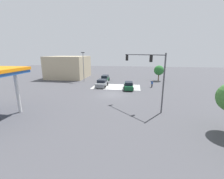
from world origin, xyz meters
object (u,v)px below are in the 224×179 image
object	(u,v)px
car_1	(102,83)
tree_corner_b	(159,70)
pedestrian	(152,84)
street_light_pole_a	(83,64)
car_0	(129,86)
car_2	(105,79)
traffic_signal_mast	(151,70)

from	to	relation	value
car_1	tree_corner_b	distance (m)	16.35
pedestrian	street_light_pole_a	world-z (taller)	street_light_pole_a
car_0	tree_corner_b	bearing A→B (deg)	-38.47
car_1	street_light_pole_a	xyz separation A→B (m)	(5.87, -5.21, 3.75)
car_1	tree_corner_b	world-z (taller)	tree_corner_b
car_1	car_2	size ratio (longest dim) A/B	0.95
traffic_signal_mast	street_light_pole_a	size ratio (longest dim) A/B	0.98
car_1	car_2	distance (m)	5.93
car_2	street_light_pole_a	size ratio (longest dim) A/B	0.66
car_0	street_light_pole_a	size ratio (longest dim) A/B	0.65
tree_corner_b	car_2	bearing A→B (deg)	13.05
traffic_signal_mast	tree_corner_b	size ratio (longest dim) A/B	1.80
car_1	street_light_pole_a	distance (m)	8.70
car_0	car_2	size ratio (longest dim) A/B	1.00
tree_corner_b	car_0	bearing A→B (deg)	54.81
car_0	car_1	world-z (taller)	car_1
car_1	pedestrian	xyz separation A→B (m)	(-10.86, -0.81, 0.10)
car_2	pedestrian	bearing A→B (deg)	64.94
traffic_signal_mast	car_1	xyz separation A→B (m)	(9.07, -12.03, -4.48)
car_1	car_2	world-z (taller)	car_2
car_2	pedestrian	world-z (taller)	car_2
traffic_signal_mast	car_0	size ratio (longest dim) A/B	1.50
traffic_signal_mast	car_2	size ratio (longest dim) A/B	1.50
car_1	pedestrian	world-z (taller)	car_1
car_0	pedestrian	bearing A→B (deg)	-68.36
car_0	car_1	xyz separation A→B (m)	(5.93, -1.48, 0.03)
traffic_signal_mast	car_0	distance (m)	11.90
traffic_signal_mast	car_1	world-z (taller)	traffic_signal_mast
traffic_signal_mast	tree_corner_b	xyz separation A→B (m)	(-4.34, -21.16, -2.45)
car_0	tree_corner_b	distance (m)	13.13
car_2	traffic_signal_mast	bearing A→B (deg)	27.15
car_0	street_light_pole_a	bearing A→B (deg)	57.17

